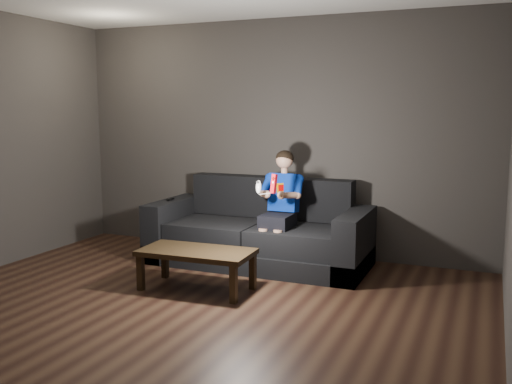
% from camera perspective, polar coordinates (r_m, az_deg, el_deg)
% --- Properties ---
extents(floor, '(5.00, 5.00, 0.00)m').
position_cam_1_polar(floor, '(4.70, -9.22, -12.80)').
color(floor, black).
rests_on(floor, ground).
extents(back_wall, '(5.00, 0.04, 2.70)m').
position_cam_1_polar(back_wall, '(6.64, 1.97, 5.45)').
color(back_wall, '#3D3935').
rests_on(back_wall, ground).
extents(sofa, '(2.37, 1.02, 0.91)m').
position_cam_1_polar(sofa, '(6.25, 0.35, -4.46)').
color(sofa, black).
rests_on(sofa, floor).
extents(child, '(0.46, 0.56, 1.12)m').
position_cam_1_polar(child, '(6.01, 2.49, -0.59)').
color(child, black).
rests_on(child, sofa).
extents(wii_remote_red, '(0.06, 0.08, 0.19)m').
position_cam_1_polar(wii_remote_red, '(5.55, 1.79, 0.84)').
color(wii_remote_red, red).
rests_on(wii_remote_red, child).
extents(nunchuk_white, '(0.08, 0.10, 0.14)m').
position_cam_1_polar(nunchuk_white, '(5.62, 0.27, 0.51)').
color(nunchuk_white, white).
rests_on(nunchuk_white, child).
extents(wii_remote_black, '(0.05, 0.14, 0.03)m').
position_cam_1_polar(wii_remote_black, '(6.58, -8.55, -0.72)').
color(wii_remote_black, black).
rests_on(wii_remote_black, sofa).
extents(coffee_table, '(1.07, 0.57, 0.38)m').
position_cam_1_polar(coffee_table, '(5.38, -5.96, -6.30)').
color(coffee_table, black).
rests_on(coffee_table, floor).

